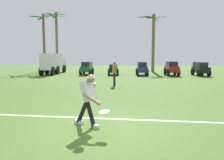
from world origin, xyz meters
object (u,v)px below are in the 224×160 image
at_px(teammate_near_sideline, 114,71).
at_px(parked_car_slot_c, 142,68).
at_px(frisbee_thrower, 88,97).
at_px(palm_tree_right_of_centre, 153,39).
at_px(parked_car_slot_a, 87,68).
at_px(parked_car_slot_e, 200,68).
at_px(parked_car_slot_d, 172,68).
at_px(frisbee_in_flight, 104,112).
at_px(parked_car_slot_b, 113,69).
at_px(palm_tree_far_left, 44,38).
at_px(palm_tree_left_of_centre, 57,37).
at_px(box_truck, 54,63).

height_order(teammate_near_sideline, parked_car_slot_c, teammate_near_sideline).
relative_size(frisbee_thrower, palm_tree_right_of_centre, 0.21).
height_order(frisbee_thrower, parked_car_slot_a, frisbee_thrower).
relative_size(parked_car_slot_a, parked_car_slot_e, 0.98).
bearing_deg(palm_tree_right_of_centre, parked_car_slot_d, -73.44).
xyz_separation_m(parked_car_slot_c, parked_car_slot_e, (5.71, 0.05, 0.00)).
xyz_separation_m(frisbee_in_flight, parked_car_slot_c, (1.09, 17.18, 0.17)).
bearing_deg(parked_car_slot_b, parked_car_slot_e, 0.69).
bearing_deg(palm_tree_far_left, parked_car_slot_a, -33.12).
bearing_deg(palm_tree_left_of_centre, parked_car_slot_c, -24.38).
relative_size(parked_car_slot_e, box_truck, 0.42).
bearing_deg(parked_car_slot_a, parked_car_slot_c, 0.73).
bearing_deg(frisbee_thrower, parked_car_slot_a, 103.83).
xyz_separation_m(teammate_near_sideline, box_truck, (-7.70, 8.86, 0.29)).
bearing_deg(palm_tree_left_of_centre, box_truck, -73.68).
bearing_deg(palm_tree_left_of_centre, parked_car_slot_d, -20.04).
relative_size(parked_car_slot_b, parked_car_slot_c, 0.93).
distance_m(frisbee_in_flight, parked_car_slot_e, 18.52).
distance_m(parked_car_slot_c, palm_tree_right_of_centre, 6.20).
height_order(frisbee_thrower, palm_tree_left_of_centre, palm_tree_left_of_centre).
relative_size(parked_car_slot_b, palm_tree_right_of_centre, 0.33).
bearing_deg(palm_tree_right_of_centre, parked_car_slot_b, -130.12).
height_order(parked_car_slot_a, palm_tree_left_of_centre, palm_tree_left_of_centre).
height_order(frisbee_thrower, parked_car_slot_d, frisbee_thrower).
height_order(frisbee_in_flight, palm_tree_far_left, palm_tree_far_left).
bearing_deg(parked_car_slot_a, frisbee_in_flight, -74.95).
xyz_separation_m(parked_car_slot_a, box_truck, (-3.87, 0.71, 0.51)).
xyz_separation_m(parked_car_slot_a, palm_tree_far_left, (-6.50, 4.24, 3.49)).
relative_size(parked_car_slot_a, parked_car_slot_b, 1.07).
bearing_deg(parked_car_slot_b, palm_tree_left_of_centre, 147.89).
height_order(box_truck, palm_tree_far_left, palm_tree_far_left).
distance_m(parked_car_slot_a, parked_car_slot_c, 5.69).
bearing_deg(palm_tree_left_of_centre, frisbee_thrower, -66.87).
relative_size(parked_car_slot_a, palm_tree_right_of_centre, 0.35).
height_order(frisbee_in_flight, parked_car_slot_b, parked_car_slot_b).
bearing_deg(frisbee_thrower, palm_tree_right_of_centre, 82.11).
xyz_separation_m(teammate_near_sideline, parked_car_slot_b, (-1.05, 8.17, -0.38)).
height_order(frisbee_in_flight, box_truck, box_truck).
bearing_deg(parked_car_slot_c, parked_car_slot_e, 0.49).
height_order(palm_tree_far_left, palm_tree_right_of_centre, palm_tree_far_left).
bearing_deg(frisbee_in_flight, box_truck, 115.43).
distance_m(frisbee_in_flight, palm_tree_right_of_centre, 22.64).
height_order(frisbee_in_flight, parked_car_slot_a, parked_car_slot_a).
xyz_separation_m(parked_car_slot_b, parked_car_slot_c, (2.92, 0.06, 0.16)).
height_order(teammate_near_sideline, parked_car_slot_e, teammate_near_sideline).
relative_size(parked_car_slot_e, palm_tree_far_left, 0.35).
height_order(teammate_near_sideline, palm_tree_left_of_centre, palm_tree_left_of_centre).
height_order(parked_car_slot_c, palm_tree_left_of_centre, palm_tree_left_of_centre).
height_order(frisbee_in_flight, parked_car_slot_d, parked_car_slot_d).
xyz_separation_m(frisbee_in_flight, box_truck, (-8.47, 17.81, 0.68)).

